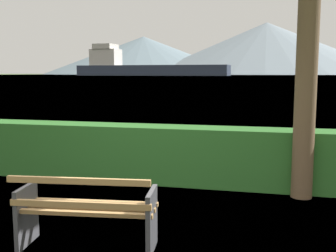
{
  "coord_description": "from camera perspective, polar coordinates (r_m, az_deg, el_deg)",
  "views": [
    {
      "loc": [
        1.87,
        -4.04,
        1.92
      ],
      "look_at": [
        0.0,
        3.78,
        0.88
      ],
      "focal_mm": 43.81,
      "sensor_mm": 36.0,
      "label": 1
    }
  ],
  "objects": [
    {
      "name": "water_surface",
      "position": [
        310.48,
        13.22,
        6.84
      ],
      "size": [
        620.0,
        620.0,
        0.0
      ],
      "primitive_type": "plane",
      "color": "#6B8EA3",
      "rests_on": "ground_plane"
    },
    {
      "name": "cargo_ship_large",
      "position": [
        305.34,
        -3.93,
        8.24
      ],
      "size": [
        115.02,
        25.45,
        23.44
      ],
      "color": "#2D384C",
      "rests_on": "water_surface"
    },
    {
      "name": "hedge_row",
      "position": [
        7.3,
        -1.67,
        -3.88
      ],
      "size": [
        9.02,
        0.65,
        1.0
      ],
      "primitive_type": "cube",
      "color": "#2D6B28",
      "rests_on": "ground_plane"
    },
    {
      "name": "ground_plane",
      "position": [
        4.85,
        -10.91,
        -16.13
      ],
      "size": [
        1400.0,
        1400.0,
        0.0
      ],
      "primitive_type": "plane",
      "color": "#4C6B33"
    },
    {
      "name": "distant_hills",
      "position": [
        593.08,
        13.98,
        9.93
      ],
      "size": [
        775.18,
        351.88,
        71.68
      ],
      "color": "slate",
      "rests_on": "ground_plane"
    },
    {
      "name": "park_bench",
      "position": [
        4.65,
        -11.25,
        -11.65
      ],
      "size": [
        1.56,
        0.74,
        0.87
      ],
      "color": "tan",
      "rests_on": "ground_plane"
    }
  ]
}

